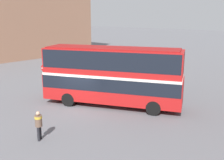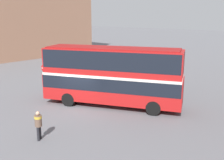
{
  "view_description": "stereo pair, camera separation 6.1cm",
  "coord_description": "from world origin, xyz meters",
  "px_view_note": "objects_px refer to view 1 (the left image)",
  "views": [
    {
      "loc": [
        14.42,
        -12.63,
        6.81
      ],
      "look_at": [
        1.44,
        2.0,
        2.05
      ],
      "focal_mm": 42.0,
      "sensor_mm": 36.0,
      "label": 1
    },
    {
      "loc": [
        14.46,
        -12.59,
        6.81
      ],
      "look_at": [
        1.44,
        2.0,
        2.05
      ],
      "focal_mm": 42.0,
      "sensor_mm": 36.0,
      "label": 2
    }
  ],
  "objects_px": {
    "double_decker_bus": "(112,73)",
    "pedestrian_foreground": "(39,123)",
    "parked_car_kerb_near": "(108,59)",
    "no_entry_sign": "(44,75)"
  },
  "relations": [
    {
      "from": "double_decker_bus",
      "to": "parked_car_kerb_near",
      "type": "distance_m",
      "value": 18.38
    },
    {
      "from": "parked_car_kerb_near",
      "to": "no_entry_sign",
      "type": "relative_size",
      "value": 1.64
    },
    {
      "from": "parked_car_kerb_near",
      "to": "no_entry_sign",
      "type": "xyz_separation_m",
      "value": [
        5.91,
        -15.01,
        0.94
      ]
    },
    {
      "from": "pedestrian_foreground",
      "to": "no_entry_sign",
      "type": "relative_size",
      "value": 0.64
    },
    {
      "from": "no_entry_sign",
      "to": "double_decker_bus",
      "type": "bearing_deg",
      "value": 14.39
    },
    {
      "from": "pedestrian_foreground",
      "to": "parked_car_kerb_near",
      "type": "bearing_deg",
      "value": -94.1
    },
    {
      "from": "double_decker_bus",
      "to": "pedestrian_foreground",
      "type": "bearing_deg",
      "value": -107.53
    },
    {
      "from": "parked_car_kerb_near",
      "to": "no_entry_sign",
      "type": "height_order",
      "value": "no_entry_sign"
    },
    {
      "from": "pedestrian_foreground",
      "to": "parked_car_kerb_near",
      "type": "xyz_separation_m",
      "value": [
        -13.4,
        20.46,
        -0.24
      ]
    },
    {
      "from": "parked_car_kerb_near",
      "to": "no_entry_sign",
      "type": "bearing_deg",
      "value": 98.11
    }
  ]
}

